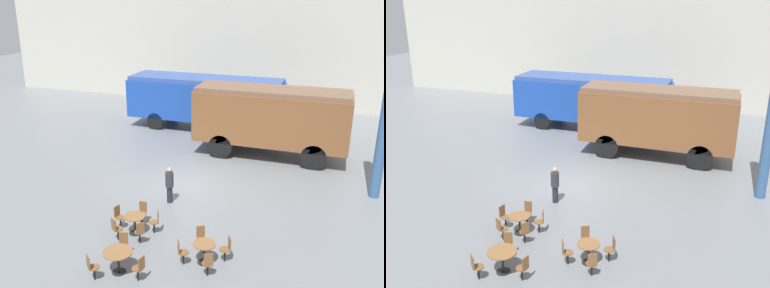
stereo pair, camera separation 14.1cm
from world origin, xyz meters
The scene contains 20 objects.
ground_plane centered at (0.00, 0.00, 0.00)m, with size 80.00×80.00×0.00m, color gray.
backdrop_wall centered at (0.00, 15.64, 4.50)m, with size 44.00×0.15×9.00m.
streamlined_locomotive centered at (-1.19, 8.57, 1.98)m, with size 11.76×2.85×3.31m.
passenger_coach_wooden centered at (2.88, 4.88, 2.22)m, with size 7.93×2.53×3.68m.
cafe_table_near centered at (2.62, -5.52, 0.53)m, with size 0.74×0.74×0.71m.
cafe_table_mid centered at (-0.29, -4.64, 0.54)m, with size 0.78×0.78×0.71m.
cafe_table_far centered at (0.28, -6.89, 0.61)m, with size 0.93×0.93×0.75m.
cafe_chair_0 centered at (1.96, -5.85, 0.51)m, with size 0.40×0.39×0.87m.
cafe_chair_1 centered at (2.96, -6.18, 0.51)m, with size 0.39×0.40×0.87m.
cafe_chair_2 centered at (3.29, -5.18, 0.51)m, with size 0.40×0.39×0.87m.
cafe_chair_3 centered at (2.29, -4.85, 0.51)m, with size 0.39×0.40×0.87m.
cafe_chair_4 centered at (0.20, -5.22, 0.51)m, with size 0.40×0.41×0.87m.
cafe_chair_5 centered at (0.41, -4.35, 0.51)m, with size 0.40×0.38×0.87m.
cafe_chair_6 centered at (-0.35, -3.88, 0.51)m, with size 0.36×0.36×0.87m.
cafe_chair_7 centered at (-1.04, -4.47, 0.51)m, with size 0.38×0.36×0.87m.
cafe_chair_8 centered at (-0.69, -5.29, 0.51)m, with size 0.39×0.40×0.87m.
cafe_chair_9 centered at (1.10, -7.08, 0.51)m, with size 0.38×0.36×0.87m.
cafe_chair_10 centered at (0.03, -6.10, 0.51)m, with size 0.37×0.39×0.87m.
cafe_chair_11 centered at (-0.29, -7.51, 0.51)m, with size 0.40×0.40×0.87m.
visitor_person centered at (-0.05, -1.94, 0.84)m, with size 0.34×0.34×1.56m.
Camera 1 is at (6.21, -16.75, 8.19)m, focal length 40.00 mm.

